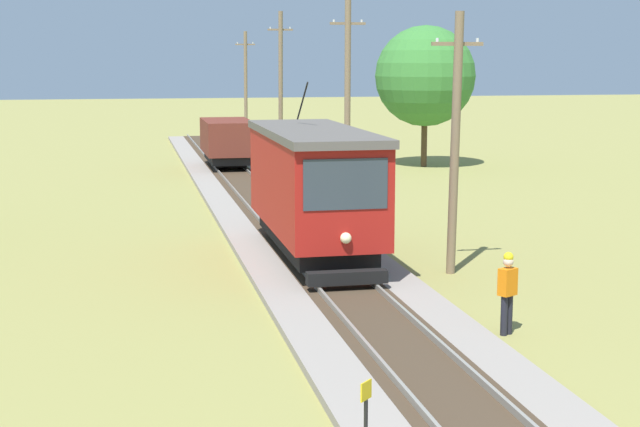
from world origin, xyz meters
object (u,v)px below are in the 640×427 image
gravel_pile (308,151)px  tree_right_near (425,76)px  trackside_signal_marker (366,415)px  track_worker (507,289)px  utility_pole_distant (246,85)px  freight_car (227,141)px  red_tram (313,186)px  utility_pole_mid (347,101)px  utility_pole_near_tram (455,142)px  utility_pole_far (281,86)px

gravel_pile → tree_right_near: tree_right_near is taller
trackside_signal_marker → tree_right_near: (12.46, 35.74, 4.17)m
track_worker → tree_right_near: 31.55m
utility_pole_distant → gravel_pile: size_ratio=3.60×
freight_car → utility_pole_distant: 19.09m
utility_pole_distant → track_worker: utility_pole_distant is taller
red_tram → utility_pole_mid: utility_pole_mid is taller
freight_car → gravel_pile: freight_car is taller
utility_pole_near_tram → tree_right_near: bearing=73.8°
freight_car → utility_pole_near_tram: size_ratio=0.74×
utility_pole_near_tram → utility_pole_mid: bearing=90.0°
gravel_pile → utility_pole_near_tram: bearing=-93.1°
tree_right_near → freight_car: bearing=178.5°
trackside_signal_marker → tree_right_near: size_ratio=0.16×
utility_pole_distant → trackside_signal_marker: size_ratio=6.49×
red_tram → gravel_pile: red_tram is taller
utility_pole_mid → trackside_signal_marker: 24.22m
red_tram → tree_right_near: (10.55, 22.34, 2.64)m
gravel_pile → red_tram: bearing=-100.7°
trackside_signal_marker → track_worker: 7.07m
utility_pole_distant → track_worker: bearing=-90.9°
track_worker → gravel_pile: bearing=-32.1°
freight_car → tree_right_near: 11.05m
utility_pole_far → trackside_signal_marker: bearing=-97.6°
utility_pole_mid → utility_pole_distant: bearing=90.0°
red_tram → utility_pole_near_tram: (3.36, -2.34, 1.40)m
red_tram → freight_car: red_tram is taller
red_tram → gravel_pile: bearing=79.3°
utility_pole_near_tram → gravel_pile: size_ratio=3.29×
freight_car → trackside_signal_marker: 36.08m
tree_right_near → gravel_pile: bearing=148.2°
trackside_signal_marker → track_worker: (4.48, 5.46, 0.32)m
utility_pole_far → track_worker: utility_pole_far is taller
utility_pole_near_tram → utility_pole_far: size_ratio=0.84×
utility_pole_far → gravel_pile: bearing=-5.2°
red_tram → freight_car: (-0.00, 22.62, -0.64)m
utility_pole_distant → red_tram: bearing=-94.7°
red_tram → trackside_signal_marker: bearing=-98.1°
freight_car → track_worker: freight_car is taller
utility_pole_far → tree_right_near: utility_pole_far is taller
utility_pole_distant → tree_right_near: utility_pole_distant is taller
red_tram → track_worker: bearing=-72.1°
tree_right_near → track_worker: bearing=-104.8°
tree_right_near → utility_pole_distant: bearing=110.8°
utility_pole_far → gravel_pile: size_ratio=3.91×
red_tram → utility_pole_mid: bearing=71.4°
red_tram → gravel_pile: 26.35m
utility_pole_mid → trackside_signal_marker: size_ratio=6.84×
red_tram → utility_pole_far: 26.29m
freight_car → utility_pole_near_tram: utility_pole_near_tram is taller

